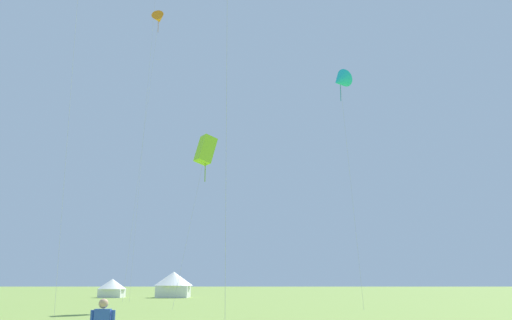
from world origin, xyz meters
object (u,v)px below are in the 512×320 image
object	(u,v)px
kite_orange_delta	(159,19)
kite_lime_box	(206,150)
kite_cyan_delta	(340,81)
festival_tent_center	(174,283)
festival_tent_left	(112,287)

from	to	relation	value
kite_orange_delta	kite_lime_box	bearing A→B (deg)	-60.56
kite_lime_box	kite_cyan_delta	world-z (taller)	kite_cyan_delta
kite_lime_box	festival_tent_center	world-z (taller)	kite_lime_box
kite_orange_delta	festival_tent_left	world-z (taller)	kite_orange_delta
kite_lime_box	kite_cyan_delta	distance (m)	12.65
kite_cyan_delta	festival_tent_left	size ratio (longest dim) A/B	5.28
kite_cyan_delta	festival_tent_center	size ratio (longest dim) A/B	3.81
kite_orange_delta	kite_cyan_delta	bearing A→B (deg)	-38.24
kite_cyan_delta	festival_tent_left	distance (m)	42.75
kite_cyan_delta	festival_tent_center	world-z (taller)	kite_cyan_delta
kite_orange_delta	kite_cyan_delta	world-z (taller)	kite_orange_delta
kite_lime_box	festival_tent_left	distance (m)	33.26
kite_lime_box	festival_tent_left	world-z (taller)	kite_lime_box
kite_lime_box	festival_tent_center	bearing A→B (deg)	103.34
kite_orange_delta	festival_tent_left	bearing A→B (deg)	116.48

